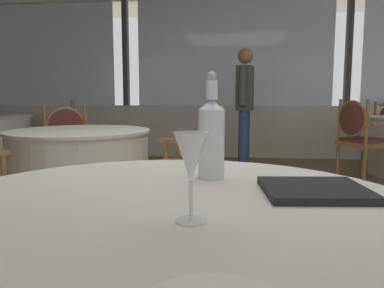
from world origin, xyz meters
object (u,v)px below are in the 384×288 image
at_px(dining_chair_0_1, 204,155).
at_px(dining_chair_1_1, 359,134).
at_px(dining_chair_2_2, 65,127).
at_px(diner_person_0, 245,101).
at_px(dining_chair_0_2, 67,143).
at_px(water_bottle, 211,136).
at_px(wine_glass, 191,160).
at_px(menu_book, 314,190).

height_order(dining_chair_0_1, dining_chair_1_1, dining_chair_1_1).
relative_size(dining_chair_2_2, diner_person_0, 0.57).
distance_m(dining_chair_0_2, dining_chair_1_1, 3.24).
distance_m(dining_chair_2_2, diner_person_0, 2.63).
distance_m(water_bottle, wine_glass, 0.43).
bearing_deg(water_bottle, dining_chair_0_1, 95.64).
bearing_deg(water_bottle, dining_chair_2_2, 120.40).
distance_m(dining_chair_0_1, dining_chair_0_2, 1.68).
relative_size(dining_chair_1_1, dining_chair_2_2, 1.02).
height_order(wine_glass, diner_person_0, diner_person_0).
bearing_deg(dining_chair_2_2, menu_book, 98.85).
height_order(water_bottle, menu_book, water_bottle).
height_order(dining_chair_1_1, dining_chair_2_2, dining_chair_1_1).
xyz_separation_m(menu_book, dining_chair_2_2, (-2.69, 4.27, -0.20)).
height_order(dining_chair_2_2, diner_person_0, diner_person_0).
bearing_deg(menu_book, dining_chair_2_2, 116.66).
distance_m(dining_chair_0_1, dining_chair_1_1, 2.40).
xyz_separation_m(dining_chair_0_2, dining_chair_2_2, (-0.79, 1.64, 0.02)).
bearing_deg(wine_glass, menu_book, 41.78).
distance_m(wine_glass, menu_book, 0.42).
bearing_deg(menu_book, wine_glass, -143.80).
distance_m(dining_chair_0_2, dining_chair_2_2, 1.82).
xyz_separation_m(wine_glass, dining_chair_0_2, (-1.61, 2.90, -0.34)).
xyz_separation_m(water_bottle, diner_person_0, (0.19, 4.15, 0.07)).
distance_m(menu_book, dining_chair_0_1, 1.86).
xyz_separation_m(dining_chair_0_1, dining_chair_0_2, (-1.46, 0.84, -0.03)).
height_order(wine_glass, dining_chair_0_2, wine_glass).
bearing_deg(dining_chair_0_2, water_bottle, 3.26).
distance_m(wine_glass, dining_chair_1_1, 4.10).
relative_size(dining_chair_0_2, dining_chair_1_1, 0.93).
distance_m(dining_chair_1_1, dining_chair_2_2, 3.97).
relative_size(dining_chair_0_1, diner_person_0, 0.57).
distance_m(water_bottle, dining_chair_0_1, 1.66).
bearing_deg(dining_chair_1_1, water_bottle, -143.03).
distance_m(water_bottle, diner_person_0, 4.15).
distance_m(menu_book, dining_chair_0_2, 3.26).
height_order(water_bottle, dining_chair_0_2, water_bottle).
bearing_deg(diner_person_0, menu_book, 101.26).
relative_size(wine_glass, dining_chair_2_2, 0.20).
xyz_separation_m(dining_chair_2_2, diner_person_0, (2.60, 0.04, 0.39)).
xyz_separation_m(dining_chair_0_1, dining_chair_1_1, (1.65, 1.74, 0.01)).
height_order(wine_glass, dining_chair_0_1, dining_chair_0_1).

